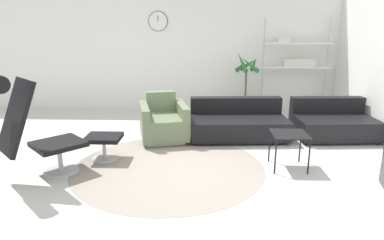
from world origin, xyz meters
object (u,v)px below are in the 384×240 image
(potted_plant, at_px, (246,92))
(lounge_chair, at_px, (27,121))
(couch_second, at_px, (332,124))
(side_table, at_px, (289,137))
(armchair_red, at_px, (163,122))
(shelf_unit, at_px, (296,58))
(couch_low, at_px, (238,124))
(ottoman, at_px, (104,142))

(potted_plant, bearing_deg, lounge_chair, -131.50)
(couch_second, distance_m, side_table, 1.74)
(couch_second, xyz_separation_m, side_table, (-1.06, -1.37, 0.20))
(armchair_red, height_order, side_table, armchair_red)
(lounge_chair, height_order, shelf_unit, shelf_unit)
(armchair_red, relative_size, side_table, 2.15)
(shelf_unit, bearing_deg, side_table, -104.58)
(armchair_red, bearing_deg, shelf_unit, -157.77)
(potted_plant, xyz_separation_m, shelf_unit, (1.03, 0.16, 0.70))
(armchair_red, distance_m, shelf_unit, 3.32)
(couch_low, relative_size, couch_second, 1.24)
(lounge_chair, xyz_separation_m, couch_second, (4.26, 1.85, -0.51))
(armchair_red, relative_size, shelf_unit, 0.51)
(couch_low, relative_size, shelf_unit, 0.82)
(lounge_chair, distance_m, armchair_red, 2.20)
(couch_low, bearing_deg, side_table, 109.33)
(couch_second, bearing_deg, shelf_unit, -84.18)
(lounge_chair, distance_m, couch_low, 3.23)
(couch_low, height_order, potted_plant, potted_plant)
(ottoman, bearing_deg, shelf_unit, 40.40)
(ottoman, bearing_deg, lounge_chair, -134.55)
(lounge_chair, bearing_deg, couch_second, 68.02)
(ottoman, xyz_separation_m, couch_second, (3.58, 1.16, -0.03))
(armchair_red, bearing_deg, couch_second, 170.63)
(side_table, xyz_separation_m, shelf_unit, (0.79, 3.02, 0.77))
(side_table, relative_size, potted_plant, 0.36)
(couch_low, bearing_deg, ottoman, 25.36)
(armchair_red, height_order, couch_low, armchair_red)
(potted_plant, bearing_deg, ottoman, -130.65)
(shelf_unit, bearing_deg, lounge_chair, -138.68)
(armchair_red, distance_m, couch_second, 2.86)
(couch_low, xyz_separation_m, shelf_unit, (1.33, 1.73, 0.96))
(ottoman, xyz_separation_m, side_table, (2.52, -0.21, 0.17))
(ottoman, relative_size, shelf_unit, 0.24)
(couch_low, xyz_separation_m, couch_second, (1.61, 0.07, 0.00))
(lounge_chair, bearing_deg, couch_low, 78.41)
(couch_second, bearing_deg, potted_plant, -52.36)
(lounge_chair, height_order, potted_plant, lounge_chair)
(couch_second, bearing_deg, ottoman, 14.41)
(lounge_chair, xyz_separation_m, potted_plant, (2.96, 3.34, -0.25))
(potted_plant, bearing_deg, side_table, -85.10)
(lounge_chair, distance_m, ottoman, 1.08)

